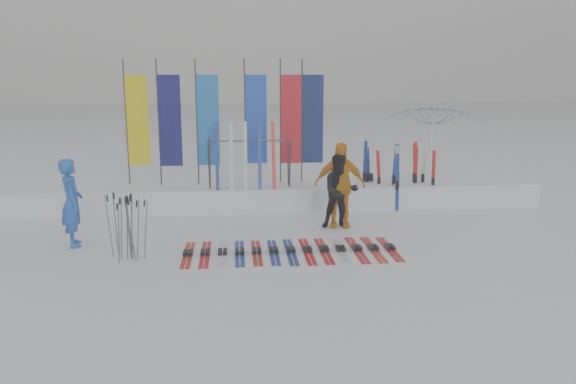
{
  "coord_description": "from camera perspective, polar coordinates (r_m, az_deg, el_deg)",
  "views": [
    {
      "loc": [
        -0.87,
        -9.79,
        3.39
      ],
      "look_at": [
        0.2,
        1.6,
        1.0
      ],
      "focal_mm": 35.0,
      "sensor_mm": 36.0,
      "label": 1
    }
  ],
  "objects": [
    {
      "name": "ski_rack",
      "position": [
        14.14,
        -3.95,
        3.61
      ],
      "size": [
        2.04,
        0.8,
        1.23
      ],
      "color": "#383A3F",
      "rests_on": "ground"
    },
    {
      "name": "upright_skis",
      "position": [
        14.98,
        10.85,
        1.62
      ],
      "size": [
        1.76,
        0.99,
        1.69
      ],
      "color": "navy",
      "rests_on": "ground"
    },
    {
      "name": "snow_bank",
      "position": [
        14.75,
        -1.87,
        -0.31
      ],
      "size": [
        14.0,
        1.6,
        0.6
      ],
      "primitive_type": "cube",
      "color": "white",
      "rests_on": "ground"
    },
    {
      "name": "ground",
      "position": [
        10.4,
        -0.27,
        -7.23
      ],
      "size": [
        120.0,
        120.0,
        0.0
      ],
      "primitive_type": "plane",
      "color": "white",
      "rests_on": "ground"
    },
    {
      "name": "person_blue",
      "position": [
        12.01,
        -21.12,
        -1.02
      ],
      "size": [
        0.61,
        0.75,
        1.78
      ],
      "primitive_type": "imported",
      "rotation": [
        0.0,
        0.0,
        1.89
      ],
      "color": "blue",
      "rests_on": "ground"
    },
    {
      "name": "pole_cluster",
      "position": [
        10.88,
        -16.03,
        -3.5
      ],
      "size": [
        0.81,
        0.48,
        1.25
      ],
      "color": "#595B60",
      "rests_on": "ground"
    },
    {
      "name": "tent_canopy",
      "position": [
        16.25,
        14.44,
        4.12
      ],
      "size": [
        3.54,
        3.58,
        2.65
      ],
      "primitive_type": "imported",
      "rotation": [
        0.0,
        0.0,
        0.26
      ],
      "color": "white",
      "rests_on": "ground"
    },
    {
      "name": "ski_row",
      "position": [
        11.0,
        0.28,
        -5.96
      ],
      "size": [
        4.13,
        1.7,
        0.07
      ],
      "color": "red",
      "rests_on": "ground"
    },
    {
      "name": "person_yellow",
      "position": [
        12.68,
        5.27,
        0.73
      ],
      "size": [
        1.19,
        0.63,
        1.93
      ],
      "primitive_type": "imported",
      "rotation": [
        0.0,
        0.0,
        -0.15
      ],
      "color": "orange",
      "rests_on": "ground"
    },
    {
      "name": "feather_flags",
      "position": [
        14.69,
        -6.02,
        7.26
      ],
      "size": [
        5.1,
        0.29,
        3.2
      ],
      "color": "#383A3F",
      "rests_on": "ground"
    },
    {
      "name": "person_black",
      "position": [
        12.6,
        5.32,
        0.06
      ],
      "size": [
        0.82,
        0.64,
        1.68
      ],
      "primitive_type": "imported",
      "rotation": [
        0.0,
        0.0,
        -0.01
      ],
      "color": "black",
      "rests_on": "ground"
    }
  ]
}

